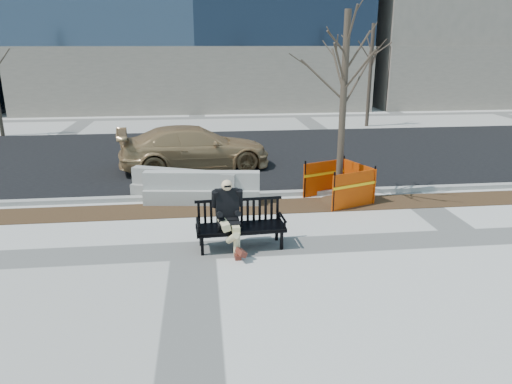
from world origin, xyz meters
TOP-DOWN VIEW (x-y plane):
  - ground at (0.00, 0.00)m, footprint 120.00×120.00m
  - mulch_strip at (0.00, 2.60)m, footprint 40.00×1.20m
  - asphalt_street at (0.00, 8.80)m, footprint 60.00×10.40m
  - curb at (0.00, 3.55)m, footprint 60.00×0.25m
  - bench at (1.02, 0.05)m, footprint 1.98×0.81m
  - seated_man at (0.76, 0.08)m, footprint 0.70×1.11m
  - tree_fence at (3.99, 2.90)m, footprint 2.80×2.80m
  - sedan at (0.00, 6.87)m, footprint 5.42×2.85m
  - jersey_barrier_left at (-0.28, 3.48)m, footprint 3.06×1.69m
  - jersey_barrier_right at (0.22, 3.14)m, footprint 3.21×1.02m
  - far_tree_left at (-9.10, 14.08)m, footprint 2.51×2.51m
  - far_tree_right at (8.92, 14.78)m, footprint 2.59×2.59m

SIDE VIEW (x-z plane):
  - ground at x=0.00m, z-range 0.00..0.00m
  - bench at x=1.02m, z-range -0.52..0.52m
  - seated_man at x=0.76m, z-range -0.75..0.75m
  - tree_fence at x=3.99m, z-range -2.70..2.70m
  - sedan at x=0.00m, z-range -0.75..0.75m
  - jersey_barrier_left at x=-0.28m, z-range -0.44..0.44m
  - jersey_barrier_right at x=0.22m, z-range -0.45..0.45m
  - far_tree_left at x=-9.10m, z-range -2.75..2.75m
  - far_tree_right at x=8.92m, z-range -2.77..2.77m
  - asphalt_street at x=0.00m, z-range 0.00..0.01m
  - mulch_strip at x=0.00m, z-range -0.01..0.01m
  - curb at x=0.00m, z-range 0.00..0.12m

